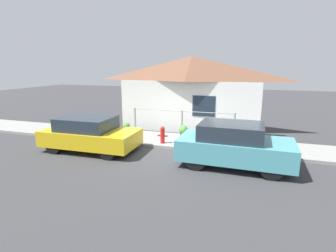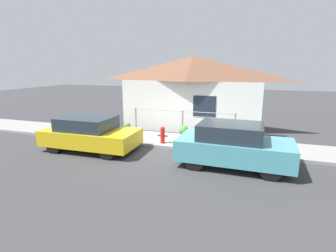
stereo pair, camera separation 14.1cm
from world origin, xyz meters
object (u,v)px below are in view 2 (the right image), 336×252
Objects in this scene: car_left at (90,133)px; potted_plant_by_fence at (127,126)px; car_right at (233,145)px; potted_plant_near_hydrant at (184,131)px; potted_plant_corner at (222,134)px; fire_hydrant at (163,134)px.

car_left reaches higher than potted_plant_by_fence.
car_right is at bearing -27.73° from potted_plant_by_fence.
potted_plant_near_hydrant is 2.95m from potted_plant_by_fence.
potted_plant_by_fence is (-5.37, 2.82, -0.37)m from car_right.
potted_plant_corner reaches higher than potted_plant_by_fence.
car_right is 6.97× the size of potted_plant_corner.
car_right reaches higher than car_left.
potted_plant_by_fence is (-2.37, 1.41, -0.14)m from fire_hydrant.
potted_plant_near_hydrant is at bearing 39.24° from car_left.
car_right is 3.33m from fire_hydrant.
car_left is 4.13m from potted_plant_near_hydrant.
car_left is 2.94m from fire_hydrant.
fire_hydrant reaches higher than potted_plant_by_fence.
potted_plant_near_hydrant is at bearing -3.25° from potted_plant_by_fence.
car_left reaches higher than potted_plant_near_hydrant.
car_left is 2.85m from potted_plant_by_fence.
potted_plant_by_fence is (0.20, 2.82, -0.32)m from car_left.
potted_plant_by_fence is at bearing 149.20° from fire_hydrant.
car_right is 5.23× the size of fire_hydrant.
car_left is 1.00× the size of car_right.
car_left is 5.57m from car_right.
car_right is 2.73m from potted_plant_corner.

